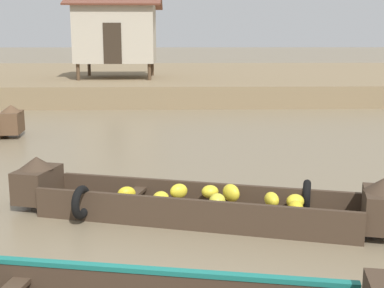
# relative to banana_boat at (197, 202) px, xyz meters

# --- Properties ---
(ground_plane) EXTENTS (300.00, 300.00, 0.00)m
(ground_plane) POSITION_rel_banana_boat_xyz_m (-0.98, 5.92, -0.28)
(ground_plane) COLOR #7A6B51
(riverbank_strip) EXTENTS (160.00, 20.00, 0.89)m
(riverbank_strip) POSITION_rel_banana_boat_xyz_m (-0.98, 22.68, 0.16)
(riverbank_strip) COLOR #7F6B4C
(riverbank_strip) RESTS_ON ground
(banana_boat) EXTENTS (5.96, 2.45, 0.85)m
(banana_boat) POSITION_rel_banana_boat_xyz_m (0.00, 0.00, 0.00)
(banana_boat) COLOR #3D2D21
(banana_boat) RESTS_ON ground
(stilt_house_mid_left) EXTENTS (4.32, 3.98, 4.09)m
(stilt_house_mid_left) POSITION_rel_banana_boat_xyz_m (-3.12, 17.63, 2.77)
(stilt_house_mid_left) COLOR #4C3826
(stilt_house_mid_left) RESTS_ON riverbank_strip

